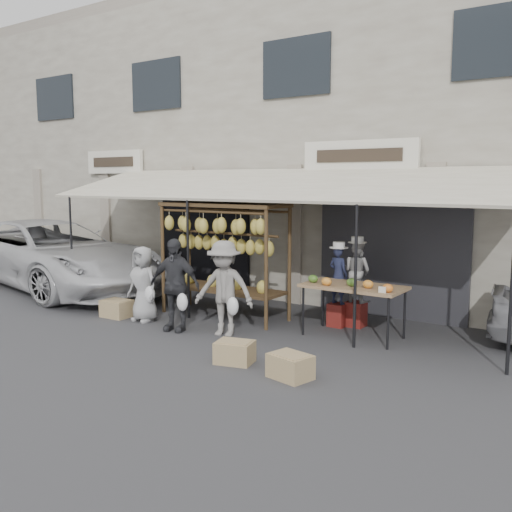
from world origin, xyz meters
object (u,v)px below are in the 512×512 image
(vendor_right, at_px, (357,271))
(customer_mid, at_px, (175,285))
(banana_rack, at_px, (222,237))
(van, at_px, (49,237))
(crate_near_b, at_px, (290,366))
(customer_right, at_px, (224,288))
(customer_left, at_px, (143,284))
(vendor_left, at_px, (338,275))
(crate_far, at_px, (117,308))
(crate_near_a, at_px, (235,352))
(produce_table, at_px, (353,287))

(vendor_right, distance_m, customer_mid, 3.30)
(banana_rack, xyz_separation_m, van, (-5.89, 0.33, -0.34))
(crate_near_b, bearing_deg, customer_right, 149.46)
(customer_left, bearing_deg, customer_mid, -6.43)
(vendor_right, distance_m, customer_right, 2.46)
(vendor_left, height_order, vendor_right, vendor_right)
(customer_right, bearing_deg, van, 153.31)
(customer_left, height_order, van, van)
(banana_rack, distance_m, crate_near_b, 3.94)
(crate_far, height_order, van, van)
(customer_left, height_order, crate_near_b, customer_left)
(vendor_left, distance_m, vendor_right, 0.34)
(crate_near_a, bearing_deg, customer_right, 133.25)
(customer_mid, distance_m, crate_near_b, 3.22)
(vendor_right, height_order, van, van)
(crate_far, bearing_deg, vendor_right, 25.30)
(produce_table, relative_size, customer_left, 1.19)
(vendor_left, relative_size, customer_left, 0.74)
(crate_near_b, bearing_deg, vendor_right, 98.20)
(produce_table, height_order, crate_near_b, produce_table)
(customer_right, bearing_deg, crate_near_b, -45.77)
(vendor_right, xyz_separation_m, crate_near_a, (-0.57, -2.96, -0.86))
(vendor_left, height_order, van, van)
(vendor_left, relative_size, customer_right, 0.64)
(vendor_right, distance_m, customer_left, 4.01)
(vendor_right, height_order, crate_far, vendor_right)
(van, bearing_deg, customer_left, -94.49)
(customer_right, distance_m, crate_near_b, 2.49)
(produce_table, xyz_separation_m, vendor_right, (-0.26, 0.72, 0.16))
(vendor_left, bearing_deg, crate_near_b, 114.96)
(banana_rack, bearing_deg, van, 176.79)
(customer_left, height_order, crate_near_a, customer_left)
(crate_near_b, relative_size, van, 0.09)
(produce_table, xyz_separation_m, customer_mid, (-2.81, -1.36, -0.04))
(vendor_left, distance_m, crate_near_b, 3.07)
(crate_near_a, distance_m, van, 8.24)
(vendor_left, distance_m, customer_right, 2.14)
(banana_rack, bearing_deg, customer_right, -50.80)
(vendor_right, height_order, customer_right, customer_right)
(customer_right, height_order, van, van)
(customer_left, bearing_deg, van, 167.46)
(vendor_right, xyz_separation_m, customer_right, (-1.62, -1.84, -0.20))
(banana_rack, xyz_separation_m, produce_table, (2.73, 0.09, -0.70))
(customer_left, height_order, crate_far, customer_left)
(produce_table, relative_size, vendor_left, 1.60)
(produce_table, xyz_separation_m, crate_near_b, (0.18, -2.34, -0.70))
(van, bearing_deg, crate_near_b, -94.41)
(customer_left, distance_m, crate_near_b, 4.16)
(vendor_left, bearing_deg, crate_far, 35.57)
(vendor_left, bearing_deg, customer_mid, 50.78)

